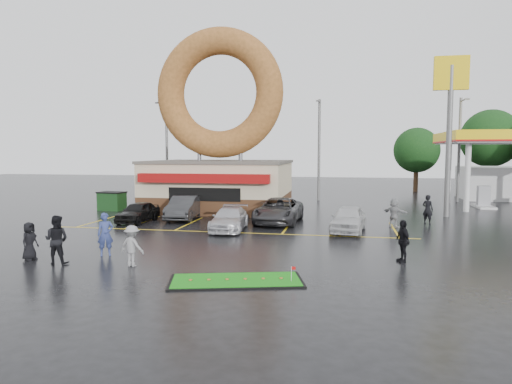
% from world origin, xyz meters
% --- Properties ---
extents(ground, '(120.00, 120.00, 0.00)m').
position_xyz_m(ground, '(0.00, 0.00, 0.00)').
color(ground, black).
rests_on(ground, ground).
extents(donut_shop, '(10.20, 8.70, 13.50)m').
position_xyz_m(donut_shop, '(-3.00, 12.97, 4.46)').
color(donut_shop, '#472B19').
rests_on(donut_shop, ground).
extents(shell_sign, '(2.20, 0.36, 10.60)m').
position_xyz_m(shell_sign, '(13.00, 12.00, 7.38)').
color(shell_sign, slate).
rests_on(shell_sign, ground).
extents(streetlight_left, '(0.40, 2.21, 9.00)m').
position_xyz_m(streetlight_left, '(-10.00, 19.92, 4.78)').
color(streetlight_left, slate).
rests_on(streetlight_left, ground).
extents(streetlight_mid, '(0.40, 2.21, 9.00)m').
position_xyz_m(streetlight_mid, '(4.00, 20.92, 4.78)').
color(streetlight_mid, slate).
rests_on(streetlight_mid, ground).
extents(streetlight_right, '(0.40, 2.21, 9.00)m').
position_xyz_m(streetlight_right, '(16.00, 21.92, 4.78)').
color(streetlight_right, slate).
rests_on(streetlight_right, ground).
extents(tree_far_c, '(6.30, 6.30, 9.00)m').
position_xyz_m(tree_far_c, '(22.00, 34.00, 5.84)').
color(tree_far_c, '#332114').
rests_on(tree_far_c, ground).
extents(tree_far_d, '(4.90, 4.90, 7.00)m').
position_xyz_m(tree_far_d, '(14.00, 32.00, 4.53)').
color(tree_far_d, '#332114').
rests_on(tree_far_d, ground).
extents(car_black, '(1.70, 3.82, 1.28)m').
position_xyz_m(car_black, '(-6.31, 5.87, 0.64)').
color(car_black, black).
rests_on(car_black, ground).
extents(car_dgrey, '(2.02, 4.67, 1.50)m').
position_xyz_m(car_dgrey, '(-3.96, 7.69, 0.75)').
color(car_dgrey, '#292A2C').
rests_on(car_dgrey, ground).
extents(car_silver, '(2.01, 4.41, 1.25)m').
position_xyz_m(car_silver, '(-0.05, 4.19, 0.63)').
color(car_silver, '#B9B8BE').
rests_on(car_silver, ground).
extents(car_grey, '(2.75, 5.53, 1.50)m').
position_xyz_m(car_grey, '(2.27, 7.36, 0.75)').
color(car_grey, '#323234').
rests_on(car_grey, ground).
extents(car_white, '(2.19, 4.35, 1.42)m').
position_xyz_m(car_white, '(6.46, 4.85, 0.71)').
color(car_white, silver).
rests_on(car_white, ground).
extents(person_blue, '(0.79, 0.71, 1.81)m').
position_xyz_m(person_blue, '(-3.61, -2.94, 0.90)').
color(person_blue, navy).
rests_on(person_blue, ground).
extents(person_blackjkt, '(1.00, 0.82, 1.90)m').
position_xyz_m(person_blackjkt, '(-4.74, -4.61, 0.95)').
color(person_blackjkt, black).
rests_on(person_blackjkt, ground).
extents(person_hoodie, '(1.12, 0.81, 1.57)m').
position_xyz_m(person_hoodie, '(-1.70, -4.40, 0.78)').
color(person_hoodie, gray).
rests_on(person_hoodie, ground).
extents(person_bystander, '(0.56, 0.80, 1.54)m').
position_xyz_m(person_bystander, '(-6.21, -4.23, 0.77)').
color(person_bystander, black).
rests_on(person_bystander, ground).
extents(person_cameraman, '(0.71, 1.06, 1.67)m').
position_xyz_m(person_cameraman, '(8.48, -1.75, 0.84)').
color(person_cameraman, black).
rests_on(person_cameraman, ground).
extents(person_walker_near, '(1.51, 1.35, 1.66)m').
position_xyz_m(person_walker_near, '(9.07, 6.92, 0.83)').
color(person_walker_near, '#949597').
rests_on(person_walker_near, ground).
extents(person_walker_far, '(0.78, 0.71, 1.78)m').
position_xyz_m(person_walker_far, '(11.18, 8.43, 0.89)').
color(person_walker_far, black).
rests_on(person_walker_far, ground).
extents(dumpster, '(1.94, 1.43, 1.30)m').
position_xyz_m(dumpster, '(-10.81, 10.99, 0.65)').
color(dumpster, '#18401A').
rests_on(dumpster, ground).
extents(putting_green, '(4.80, 3.00, 0.56)m').
position_xyz_m(putting_green, '(2.65, -5.67, 0.04)').
color(putting_green, black).
rests_on(putting_green, ground).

